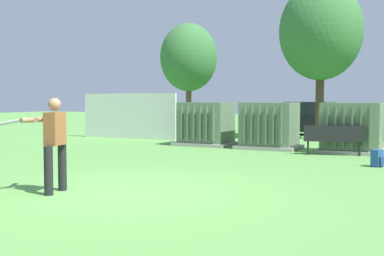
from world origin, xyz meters
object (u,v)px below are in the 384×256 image
Objects in this scene: park_bench at (334,138)px; batter at (52,140)px; transformer_mid_west at (269,126)px; parked_car_leftmost at (307,120)px; transformer_west at (206,124)px; transformer_mid_east at (352,128)px; backpack at (378,158)px.

batter reaches higher than park_bench.
transformer_mid_west is 7.34m from parked_car_leftmost.
transformer_mid_east is at bearing -2.24° from transformer_west.
transformer_mid_east and parked_car_leftmost have the same top height.
batter reaches higher than transformer_mid_east.
park_bench reaches higher than backpack.
transformer_mid_west is at bearing -2.75° from transformer_west.
backpack is 11.42m from parked_car_leftmost.
transformer_mid_east is 1.08m from park_bench.
transformer_west is 2.52m from transformer_mid_west.
transformer_mid_west is 4.77× the size of backpack.
transformer_west is 5.07m from park_bench.
batter is at bearing -111.97° from transformer_mid_east.
backpack is at bearing -70.51° from transformer_mid_east.
transformer_mid_west and transformer_mid_east have the same top height.
transformer_west and parked_car_leftmost have the same top height.
transformer_mid_west is 9.65m from batter.
transformer_west is 7.51m from parked_car_leftmost.
transformer_west is 1.00× the size of transformer_mid_east.
parked_car_leftmost is (0.62, 16.92, -0.22)m from batter.
batter is 16.93m from parked_car_leftmost.
parked_car_leftmost reaches higher than backpack.
backpack is (4.94, 6.36, -0.76)m from batter.
transformer_mid_east reaches higher than park_bench.
transformer_mid_west is 5.10m from backpack.
backpack is at bearing 52.15° from batter.
backpack is at bearing -27.50° from transformer_west.
park_bench is at bearing -71.40° from parked_car_leftmost.
park_bench is at bearing 68.05° from batter.
transformer_west is 4.77× the size of backpack.
park_bench is 4.19× the size of backpack.
transformer_mid_east is at bearing -1.78° from transformer_mid_west.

